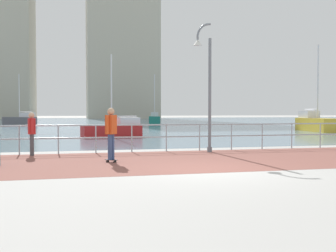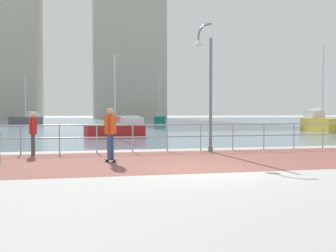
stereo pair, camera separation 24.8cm
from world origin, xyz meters
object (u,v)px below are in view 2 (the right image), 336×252
object	(u,v)px
skateboarder	(110,130)
sailboat_ivory	(27,120)
sailboat_blue	(160,119)
bystander	(33,130)
sailboat_navy	(117,129)
lamppost	(207,81)
sailboat_white	(321,123)

from	to	relation	value
skateboarder	sailboat_ivory	size ratio (longest dim) A/B	0.27
skateboarder	sailboat_blue	bearing A→B (deg)	76.93
bystander	sailboat_navy	world-z (taller)	sailboat_navy
lamppost	skateboarder	xyz separation A→B (m)	(-3.93, -2.38, -1.78)
skateboarder	bystander	xyz separation A→B (m)	(-2.65, 2.66, -0.11)
bystander	sailboat_white	bearing A→B (deg)	33.26
sailboat_blue	bystander	bearing A→B (deg)	-107.86
bystander	sailboat_white	distance (m)	24.83
sailboat_navy	sailboat_ivory	bearing A→B (deg)	108.69
skateboarder	sailboat_navy	world-z (taller)	sailboat_navy
lamppost	sailboat_ivory	distance (m)	38.52
sailboat_white	sailboat_ivory	world-z (taller)	sailboat_white
skateboarder	sailboat_blue	size ratio (longest dim) A/B	0.26
bystander	sailboat_blue	world-z (taller)	sailboat_blue
lamppost	sailboat_navy	xyz separation A→B (m)	(-2.72, 9.95, -2.32)
sailboat_blue	sailboat_white	world-z (taller)	sailboat_white
skateboarder	sailboat_blue	xyz separation A→B (m)	(9.04, 38.96, -0.41)
sailboat_blue	sailboat_ivory	world-z (taller)	sailboat_blue
sailboat_navy	sailboat_white	size ratio (longest dim) A/B	0.74
lamppost	sailboat_blue	bearing A→B (deg)	82.04
skateboarder	sailboat_navy	bearing A→B (deg)	84.40
bystander	sailboat_ivory	size ratio (longest dim) A/B	0.25
sailboat_white	sailboat_ivory	distance (m)	34.48
sailboat_navy	sailboat_ivory	world-z (taller)	sailboat_ivory
bystander	sailboat_ivory	bearing A→B (deg)	98.08
skateboarder	sailboat_white	world-z (taller)	sailboat_white
lamppost	bystander	size ratio (longest dim) A/B	3.23
skateboarder	sailboat_white	distance (m)	24.35
sailboat_navy	sailboat_white	distance (m)	17.35
sailboat_navy	sailboat_ivory	size ratio (longest dim) A/B	0.83
bystander	skateboarder	bearing A→B (deg)	-45.07
sailboat_ivory	sailboat_white	bearing A→B (deg)	-41.25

